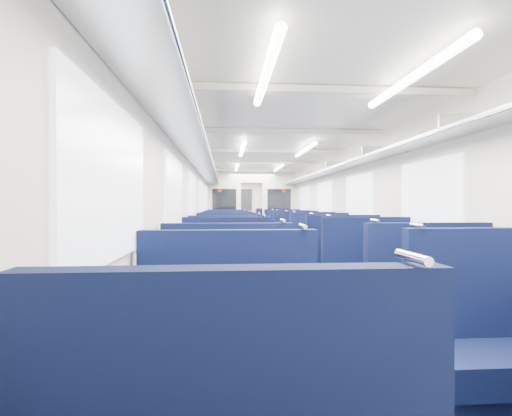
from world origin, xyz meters
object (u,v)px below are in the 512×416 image
(seat_13, at_px, (307,250))
(seat_4, at_px, (228,315))
(seat_22, at_px, (226,230))
(seat_7, at_px, (370,285))
(seat_10, at_px, (226,258))
(seat_20, at_px, (226,232))
(bulkhead, at_px, (252,207))
(seat_8, at_px, (227,270))
(seat_3, at_px, (500,358))
(seat_5, at_px, (419,313))
(end_door, at_px, (244,211))
(seat_23, at_px, (271,230))
(seat_19, at_px, (283,237))
(seat_15, at_px, (297,244))
(seat_16, at_px, (226,240))
(seat_6, at_px, (227,285))
(seat_12, at_px, (226,251))
(seat_9, at_px, (340,268))
(seat_17, at_px, (289,240))
(seat_18, at_px, (226,237))
(seat_21, at_px, (275,232))
(seat_11, at_px, (321,258))
(seat_14, at_px, (226,245))

(seat_13, bearing_deg, seat_4, -109.57)
(seat_22, bearing_deg, seat_7, -80.80)
(seat_10, xyz_separation_m, seat_20, (0.00, 6.50, 0.00))
(bulkhead, distance_m, seat_8, 7.15)
(bulkhead, height_order, seat_3, bulkhead)
(seat_5, xyz_separation_m, seat_20, (-1.66, 10.16, 0.00))
(end_door, height_order, seat_4, end_door)
(seat_23, bearing_deg, seat_10, -102.15)
(seat_13, height_order, seat_19, same)
(seat_15, height_order, seat_16, same)
(seat_6, xyz_separation_m, seat_12, (0.00, 3.44, 0.00))
(seat_9, relative_size, seat_22, 1.00)
(seat_7, xyz_separation_m, seat_23, (0.00, 10.20, 0.00))
(seat_17, bearing_deg, seat_18, 149.31)
(seat_5, bearing_deg, seat_7, 90.00)
(seat_10, height_order, seat_21, same)
(seat_11, bearing_deg, seat_18, 110.11)
(bulkhead, xyz_separation_m, seat_8, (-0.83, -7.05, -0.87))
(seat_21, bearing_deg, seat_3, -90.00)
(seat_3, distance_m, seat_17, 8.12)
(seat_16, bearing_deg, end_door, 84.05)
(seat_6, xyz_separation_m, seat_10, (0.00, 2.33, 0.00))
(bulkhead, xyz_separation_m, seat_4, (-0.83, -9.35, -0.87))
(seat_3, distance_m, seat_16, 8.26)
(end_door, xyz_separation_m, seat_9, (0.83, -12.63, -0.63))
(seat_11, relative_size, seat_16, 1.00)
(seat_20, distance_m, seat_21, 1.66)
(seat_9, bearing_deg, seat_10, 142.77)
(seat_10, height_order, seat_18, same)
(seat_9, height_order, seat_16, same)
(seat_14, distance_m, seat_15, 1.66)
(seat_18, relative_size, seat_21, 1.00)
(seat_14, bearing_deg, seat_4, -90.00)
(seat_6, bearing_deg, seat_22, 90.00)
(seat_4, distance_m, seat_13, 4.95)
(seat_5, xyz_separation_m, seat_23, (0.00, 11.38, 0.00))
(seat_16, bearing_deg, seat_13, -54.59)
(seat_4, bearing_deg, seat_23, 81.65)
(seat_15, relative_size, seat_20, 1.00)
(bulkhead, relative_size, seat_12, 2.36)
(seat_15, xyz_separation_m, seat_21, (0.00, 4.26, 0.00))
(seat_14, relative_size, seat_18, 1.00)
(end_door, relative_size, seat_8, 1.68)
(end_door, distance_m, seat_19, 6.95)
(seat_14, relative_size, seat_16, 1.00)
(seat_16, xyz_separation_m, seat_18, (0.00, 1.02, 0.00))
(seat_9, bearing_deg, seat_5, -90.00)
(seat_17, bearing_deg, seat_11, -90.00)
(seat_10, distance_m, seat_18, 4.42)
(seat_17, bearing_deg, bulkhead, 109.73)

